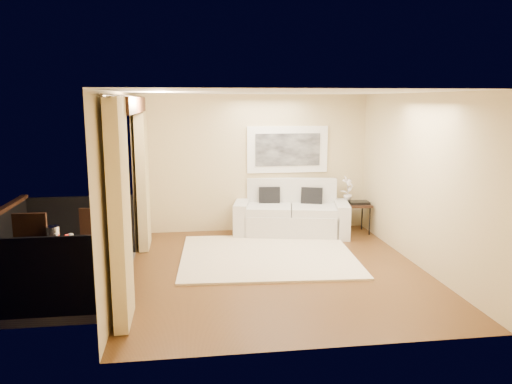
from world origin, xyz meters
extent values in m
plane|color=brown|center=(0.00, 0.00, 0.00)|extent=(5.00, 5.00, 0.00)
plane|color=white|center=(0.00, 0.00, 2.70)|extent=(5.00, 5.00, 0.00)
plane|color=#D0BD8C|center=(0.00, 2.50, 1.35)|extent=(4.50, 0.00, 4.50)
plane|color=#D0BD8C|center=(0.00, -2.50, 1.35)|extent=(4.50, 0.00, 4.50)
plane|color=#D0BD8C|center=(2.25, 0.00, 1.35)|extent=(0.00, 5.00, 5.00)
plane|color=#D0BD8C|center=(-2.25, 1.85, 1.35)|extent=(0.00, 2.70, 2.70)
plane|color=#D0BD8C|center=(-2.25, -1.85, 1.35)|extent=(0.00, 2.70, 2.70)
plane|color=#D0BD8C|center=(-2.25, 0.00, 2.55)|extent=(0.00, 2.40, 2.40)
cube|color=black|center=(-2.13, 0.00, 2.52)|extent=(0.28, 2.40, 0.22)
cube|color=#605B56|center=(-3.15, 0.00, -0.06)|extent=(1.80, 2.60, 0.12)
cube|color=black|center=(-3.15, 1.27, 0.50)|extent=(1.80, 0.06, 1.00)
cube|color=black|center=(-3.15, -1.27, 0.50)|extent=(1.80, 0.06, 1.00)
cube|color=#DAC486|center=(-2.11, 1.55, 1.32)|extent=(0.16, 0.75, 2.62)
cube|color=#DAC486|center=(-2.11, -1.55, 1.32)|extent=(0.16, 0.75, 2.62)
cylinder|color=#4C473F|center=(-2.11, 0.00, 2.63)|extent=(0.04, 4.80, 0.04)
cube|color=white|center=(0.65, 2.47, 1.62)|extent=(1.62, 0.05, 0.92)
cube|color=black|center=(0.65, 2.44, 1.62)|extent=(1.30, 0.02, 0.64)
cube|color=#F7E7C6|center=(-0.04, 0.67, 0.02)|extent=(3.02, 2.67, 0.04)
cube|color=silver|center=(0.65, 2.02, 0.22)|extent=(1.92, 1.28, 0.44)
cube|color=silver|center=(0.72, 2.38, 0.62)|extent=(1.78, 0.59, 0.85)
cube|color=silver|center=(-0.30, 2.22, 0.32)|extent=(0.44, 0.97, 0.65)
cube|color=silver|center=(1.60, 1.82, 0.32)|extent=(0.44, 0.97, 0.65)
cube|color=silver|center=(0.23, 2.08, 0.51)|extent=(0.99, 0.99, 0.15)
cube|color=silver|center=(1.06, 1.90, 0.51)|extent=(0.99, 0.99, 0.15)
cube|color=black|center=(0.26, 2.31, 0.69)|extent=(0.44, 0.24, 0.43)
cube|color=black|center=(1.08, 2.14, 0.69)|extent=(0.46, 0.32, 0.43)
cube|color=black|center=(1.93, 1.98, 0.57)|extent=(0.57, 0.57, 0.04)
cylinder|color=black|center=(1.71, 1.76, 0.27)|extent=(0.03, 0.03, 0.55)
cylinder|color=black|center=(2.15, 1.76, 0.27)|extent=(0.03, 0.03, 0.55)
cylinder|color=black|center=(1.71, 2.19, 0.27)|extent=(0.03, 0.03, 0.55)
cylinder|color=black|center=(2.15, 2.19, 0.27)|extent=(0.03, 0.03, 0.55)
cube|color=black|center=(1.98, 1.95, 0.61)|extent=(0.39, 0.30, 0.05)
imported|color=white|center=(1.80, 2.12, 0.85)|extent=(0.33, 0.31, 0.52)
cube|color=black|center=(-3.07, -0.42, 0.67)|extent=(0.65, 0.65, 0.05)
cylinder|color=black|center=(-3.31, -0.66, 0.32)|extent=(0.04, 0.04, 0.64)
cylinder|color=black|center=(-2.83, -0.66, 0.32)|extent=(0.04, 0.04, 0.64)
cylinder|color=black|center=(-3.31, -0.19, 0.32)|extent=(0.04, 0.04, 0.64)
cylinder|color=black|center=(-2.83, -0.19, 0.32)|extent=(0.04, 0.04, 0.64)
cube|color=black|center=(-2.84, 1.00, 0.41)|extent=(0.47, 0.47, 0.05)
cube|color=black|center=(-2.89, 0.83, 0.63)|extent=(0.38, 0.14, 0.50)
cylinder|color=black|center=(-2.65, 1.11, 0.19)|extent=(0.03, 0.03, 0.39)
cylinder|color=black|center=(-2.95, 1.19, 0.19)|extent=(0.03, 0.03, 0.39)
cylinder|color=black|center=(-2.74, 0.81, 0.19)|extent=(0.03, 0.03, 0.39)
cylinder|color=black|center=(-3.03, 0.89, 0.19)|extent=(0.03, 0.03, 0.39)
cube|color=black|center=(-3.52, -0.38, 0.49)|extent=(0.47, 0.47, 0.05)
cube|color=black|center=(-3.52, -0.18, 0.76)|extent=(0.46, 0.07, 0.59)
cylinder|color=black|center=(-3.72, -0.56, 0.23)|extent=(0.03, 0.03, 0.46)
cylinder|color=black|center=(-3.35, -0.57, 0.23)|extent=(0.03, 0.03, 0.46)
cylinder|color=black|center=(-3.70, -0.19, 0.23)|extent=(0.03, 0.03, 0.46)
cylinder|color=black|center=(-3.33, -0.21, 0.23)|extent=(0.03, 0.03, 0.46)
cylinder|color=silver|center=(-3.18, -0.31, 0.79)|extent=(0.18, 0.18, 0.20)
cylinder|color=red|center=(-3.00, -0.29, 0.72)|extent=(0.06, 0.06, 0.07)
cylinder|color=silver|center=(-3.07, -0.62, 0.78)|extent=(0.04, 0.04, 0.18)
cylinder|color=white|center=(-2.90, -0.50, 0.75)|extent=(0.06, 0.06, 0.12)
cylinder|color=silver|center=(-2.92, -0.43, 0.75)|extent=(0.06, 0.06, 0.12)
camera|label=1|loc=(-1.34, -7.24, 2.59)|focal=35.00mm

